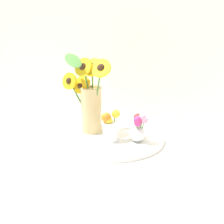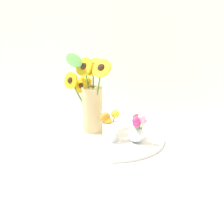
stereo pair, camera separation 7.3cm
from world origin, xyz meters
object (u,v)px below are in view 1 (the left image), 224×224
at_px(mason_jar_sunflowers, 89,98).
at_px(vase_small_center, 111,127).
at_px(serving_tray, 112,137).
at_px(vase_bulb_right, 138,129).

xyz_separation_m(mason_jar_sunflowers, vase_small_center, (0.14, -0.05, -0.10)).
height_order(serving_tray, mason_jar_sunflowers, mason_jar_sunflowers).
xyz_separation_m(serving_tray, vase_bulb_right, (0.13, -0.00, 0.06)).
xyz_separation_m(vase_small_center, vase_bulb_right, (0.10, 0.04, -0.00)).
height_order(mason_jar_sunflowers, vase_bulb_right, mason_jar_sunflowers).
relative_size(serving_tray, mason_jar_sunflowers, 1.28).
distance_m(serving_tray, mason_jar_sunflowers, 0.20).
distance_m(serving_tray, vase_small_center, 0.09).
xyz_separation_m(mason_jar_sunflowers, vase_bulb_right, (0.24, -0.00, -0.10)).
height_order(vase_small_center, vase_bulb_right, vase_small_center).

